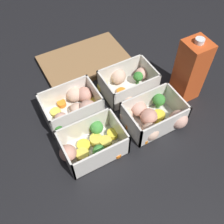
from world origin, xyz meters
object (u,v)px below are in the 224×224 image
(container_far_left, at_px, (76,106))
(container_far_right, at_px, (127,83))
(juice_carton, at_px, (190,71))
(container_near_right, at_px, (153,117))
(container_near_left, at_px, (91,144))

(container_far_left, height_order, container_far_right, same)
(container_far_right, bearing_deg, container_far_left, -177.39)
(container_far_right, xyz_separation_m, juice_carton, (0.14, -0.10, 0.07))
(container_far_right, bearing_deg, container_near_right, -91.25)
(container_near_right, relative_size, juice_carton, 0.82)
(container_far_left, xyz_separation_m, container_far_right, (0.17, 0.01, -0.00))
(container_far_left, bearing_deg, container_near_left, -97.29)
(container_near_left, xyz_separation_m, container_far_left, (0.02, 0.13, 0.00))
(container_far_right, relative_size, juice_carton, 0.87)
(container_far_left, distance_m, container_far_right, 0.17)
(container_near_right, relative_size, container_far_left, 1.02)
(juice_carton, bearing_deg, container_far_left, 163.54)
(container_near_left, distance_m, container_near_right, 0.19)
(container_far_left, xyz_separation_m, juice_carton, (0.31, -0.09, 0.07))
(juice_carton, bearing_deg, container_far_right, 144.28)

